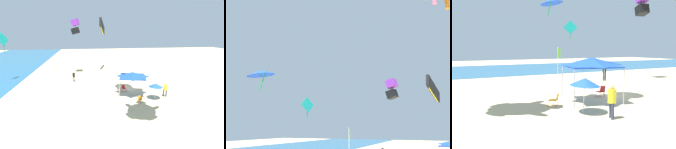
{
  "view_description": "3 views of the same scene",
  "coord_description": "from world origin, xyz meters",
  "views": [
    {
      "loc": [
        -23.8,
        5.6,
        8.34
      ],
      "look_at": [
        -2.49,
        2.36,
        2.96
      ],
      "focal_mm": 28.22,
      "sensor_mm": 36.0,
      "label": 1
    },
    {
      "loc": [
        -22.72,
        1.11,
        3.73
      ],
      "look_at": [
        1.45,
        11.47,
        9.62
      ],
      "focal_mm": 38.63,
      "sensor_mm": 36.0,
      "label": 2
    },
    {
      "loc": [
        -11.4,
        -13.97,
        3.72
      ],
      "look_at": [
        -3.46,
        1.04,
        1.81
      ],
      "focal_mm": 37.52,
      "sensor_mm": 36.0,
      "label": 3
    }
  ],
  "objects": [
    {
      "name": "folding_chair_near_cooler",
      "position": [
        -0.55,
        0.41,
        0.47
      ],
      "size": [
        0.7,
        0.62,
        0.82
      ],
      "rotation": [
        0.0,
        0.0,
        4.86
      ],
      "color": "black",
      "rests_on": "ground"
    },
    {
      "name": "folding_chair_right_of_tent",
      "position": [
        -4.99,
        -0.58,
        0.47
      ],
      "size": [
        0.81,
        0.79,
        0.82
      ],
      "rotation": [
        0.0,
        0.0,
        4.03
      ],
      "color": "black",
      "rests_on": "ground"
    },
    {
      "name": "banner_flag",
      "position": [
        0.45,
        9.84,
        2.31
      ],
      "size": [
        0.36,
        0.06,
        3.84
      ],
      "color": "silver",
      "rests_on": "ground"
    },
    {
      "name": "person_beachcomber",
      "position": [
        -3.5,
        -4.44,
        1.1
      ],
      "size": [
        0.44,
        0.48,
        1.87
      ],
      "rotation": [
        0.0,
        0.0,
        4.33
      ],
      "color": "#33384C",
      "rests_on": "ground"
    },
    {
      "name": "kite_box_purple",
      "position": [
        10.53,
        7.26,
        9.07
      ],
      "size": [
        1.52,
        1.71,
        2.87
      ],
      "rotation": [
        0.0,
        0.0,
        6.05
      ],
      "color": "purple"
    },
    {
      "name": "ground",
      "position": [
        0.0,
        0.0,
        -0.05
      ],
      "size": [
        120.0,
        120.0,
        0.1
      ],
      "primitive_type": "cube",
      "color": "#D6BC8C"
    },
    {
      "name": "canopy_tent",
      "position": [
        -2.09,
        -0.45,
        2.75
      ],
      "size": [
        4.14,
        4.05,
        3.09
      ],
      "rotation": [
        0.0,
        0.0,
        -0.25
      ],
      "color": "#B7B7BC",
      "rests_on": "ground"
    },
    {
      "name": "kite_parafoil_black",
      "position": [
        13.5,
        1.98,
        9.11
      ],
      "size": [
        5.68,
        1.6,
        3.42
      ],
      "rotation": [
        0.0,
        0.0,
        6.06
      ],
      "color": "black"
    },
    {
      "name": "person_watching_sky",
      "position": [
        5.33,
        7.65,
        1.03
      ],
      "size": [
        0.47,
        0.42,
        1.76
      ],
      "rotation": [
        0.0,
        0.0,
        0.13
      ],
      "color": "#33384C",
      "rests_on": "ground"
    },
    {
      "name": "beach_umbrella",
      "position": [
        -4.16,
        -2.84,
        1.81
      ],
      "size": [
        1.79,
        1.79,
        2.11
      ],
      "color": "silver",
      "rests_on": "ground"
    },
    {
      "name": "kite_diamond_teal",
      "position": [
        6.89,
        18.49,
        6.87
      ],
      "size": [
        2.08,
        0.87,
        3.17
      ],
      "rotation": [
        0.0,
        0.0,
        2.94
      ],
      "color": "teal"
    }
  ]
}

